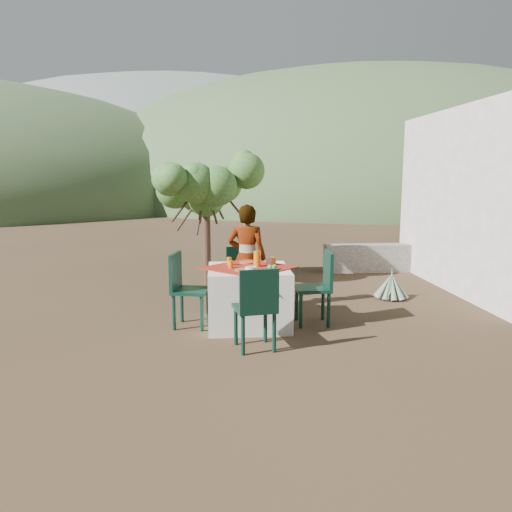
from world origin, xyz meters
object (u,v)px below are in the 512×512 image
Objects in this scene: shrub_tree at (210,194)px; table at (249,296)px; juice_pitcher at (257,259)px; chair_left at (185,286)px; person at (247,258)px; chair_far at (241,273)px; chair_near at (256,305)px; agave at (391,287)px; chair_right at (319,284)px.

table is at bearing -77.99° from shrub_tree.
chair_left is at bearing -178.06° from juice_pitcher.
chair_left is 1.13m from person.
shrub_tree reaches higher than juice_pitcher.
person is at bearing -93.57° from chair_far.
chair_left is (-0.81, 0.01, 0.15)m from table.
person is 7.47× the size of juice_pitcher.
juice_pitcher is (0.93, 0.03, 0.34)m from chair_left.
juice_pitcher reaches higher than table.
shrub_tree reaches higher than chair_near.
chair_near is (0.07, -2.04, 0.04)m from chair_far.
person is 0.71m from juice_pitcher.
person reaches higher than juice_pitcher.
chair_left reaches higher than table.
agave is (2.29, 2.19, -0.33)m from chair_near.
chair_left is (-0.84, 0.98, 0.01)m from chair_near.
chair_right is 1.91m from agave.
chair_far is at bearing -62.69° from person.
chair_left is 4.68× the size of juice_pitcher.
person is at bearing 88.27° from table.
chair_near is 1.29m from chair_left.
chair_far is 0.91× the size of chair_right.
chair_left is at bearing 179.33° from table.
table is 1.37× the size of chair_right.
chair_left is 1.00× the size of chair_right.
chair_near is at bearing -88.50° from table.
chair_near is 3.59m from shrub_tree.
chair_right is at bearing -0.64° from table.
chair_far is 1.45m from chair_right.
chair_right is 0.86m from juice_pitcher.
shrub_tree is at bearing -56.39° from person.
chair_far is (-0.05, 1.08, 0.10)m from table.
agave is at bearing 28.31° from juice_pitcher.
shrub_tree is at bearing -149.14° from chair_right.
chair_left is at bearing -158.72° from agave.
chair_right is at bearing -3.66° from juice_pitcher.
chair_near is 1.30m from chair_right.
agave is at bearing -11.29° from chair_far.
chair_far is at bearing -176.33° from agave.
person reaches higher than chair_left.
shrub_tree is (-0.47, 1.34, 1.12)m from chair_far.
chair_right reaches higher than chair_near.
chair_right is 0.63× the size of person.
chair_right is at bearing -138.69° from agave.
chair_far reaches higher than table.
chair_right is at bearing -78.76° from chair_left.
chair_right reaches higher than chair_left.
person is (-0.89, 0.75, 0.23)m from chair_right.
table is 0.86× the size of person.
table is 2.29× the size of agave.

